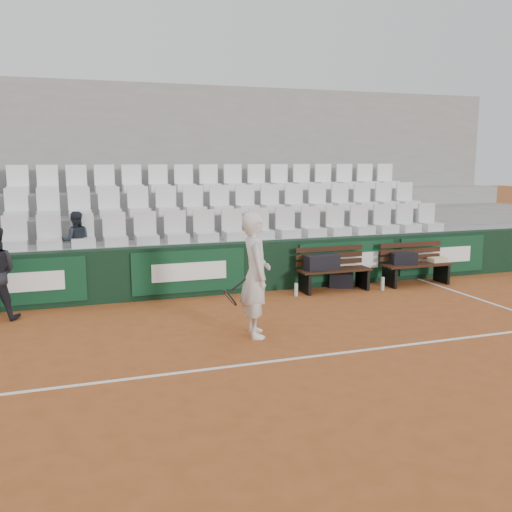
{
  "coord_description": "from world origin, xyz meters",
  "views": [
    {
      "loc": [
        -2.5,
        -6.74,
        2.65
      ],
      "look_at": [
        0.67,
        2.4,
        1.0
      ],
      "focal_mm": 40.0,
      "sensor_mm": 36.0,
      "label": 1
    }
  ],
  "objects": [
    {
      "name": "bench_right",
      "position": [
        4.62,
        3.4,
        0.23
      ],
      "size": [
        1.5,
        0.56,
        0.45
      ],
      "primitive_type": "cube",
      "color": "#361A10",
      "rests_on": "ground"
    },
    {
      "name": "seat_row_front",
      "position": [
        0.0,
        4.45,
        1.31
      ],
      "size": [
        11.9,
        0.44,
        0.63
      ],
      "primitive_type": "cube",
      "color": "silver",
      "rests_on": "grandstand_tier_front"
    },
    {
      "name": "sports_bag_ground",
      "position": [
        2.99,
        3.69,
        0.15
      ],
      "size": [
        0.57,
        0.47,
        0.3
      ],
      "primitive_type": "cube",
      "rotation": [
        0.0,
        0.0,
        -0.41
      ],
      "color": "black",
      "rests_on": "ground"
    },
    {
      "name": "back_barrier",
      "position": [
        0.07,
        3.99,
        0.5
      ],
      "size": [
        18.0,
        0.34,
        1.0
      ],
      "color": "black",
      "rests_on": "ground"
    },
    {
      "name": "grandstand_tier_back",
      "position": [
        0.0,
        6.53,
        0.95
      ],
      "size": [
        18.0,
        0.95,
        1.9
      ],
      "primitive_type": "cube",
      "color": "#979795",
      "rests_on": "ground"
    },
    {
      "name": "bench_left",
      "position": [
        2.71,
        3.44,
        0.23
      ],
      "size": [
        1.5,
        0.56,
        0.45
      ],
      "primitive_type": "cube",
      "color": "black",
      "rests_on": "ground"
    },
    {
      "name": "spectator_c",
      "position": [
        -2.23,
        4.5,
        1.56
      ],
      "size": [
        0.56,
        0.45,
        1.13
      ],
      "primitive_type": "imported",
      "rotation": [
        0.0,
        0.0,
        3.11
      ],
      "color": "#1F252F",
      "rests_on": "grandstand_tier_front"
    },
    {
      "name": "court_baseline",
      "position": [
        0.0,
        0.0,
        0.0
      ],
      "size": [
        18.0,
        0.06,
        0.01
      ],
      "primitive_type": "cube",
      "color": "white",
      "rests_on": "ground"
    },
    {
      "name": "towel",
      "position": [
        5.17,
        3.44,
        0.5
      ],
      "size": [
        0.36,
        0.27,
        0.1
      ],
      "primitive_type": "cube",
      "rotation": [
        0.0,
        0.0,
        0.05
      ],
      "color": "beige",
      "rests_on": "bench_right"
    },
    {
      "name": "grandstand_tier_front",
      "position": [
        0.0,
        4.62,
        0.5
      ],
      "size": [
        18.0,
        0.95,
        1.0
      ],
      "primitive_type": "cube",
      "color": "gray",
      "rests_on": "ground"
    },
    {
      "name": "sports_bag_right",
      "position": [
        4.34,
        3.45,
        0.57
      ],
      "size": [
        0.56,
        0.34,
        0.24
      ],
      "primitive_type": "cube",
      "rotation": [
        0.0,
        0.0,
        -0.19
      ],
      "color": "black",
      "rests_on": "bench_right"
    },
    {
      "name": "seat_row_mid",
      "position": [
        0.0,
        5.4,
        1.77
      ],
      "size": [
        11.9,
        0.44,
        0.63
      ],
      "primitive_type": "cube",
      "color": "white",
      "rests_on": "grandstand_tier_mid"
    },
    {
      "name": "ground",
      "position": [
        0.0,
        0.0,
        0.0
      ],
      "size": [
        80.0,
        80.0,
        0.0
      ],
      "primitive_type": "plane",
      "color": "#A15024",
      "rests_on": "ground"
    },
    {
      "name": "water_bottle_near",
      "position": [
        1.8,
        3.28,
        0.13
      ],
      "size": [
        0.07,
        0.07,
        0.26
      ],
      "primitive_type": "cylinder",
      "color": "silver",
      "rests_on": "ground"
    },
    {
      "name": "grandstand_tier_mid",
      "position": [
        0.0,
        5.58,
        0.72
      ],
      "size": [
        18.0,
        0.95,
        1.45
      ],
      "primitive_type": "cube",
      "color": "gray",
      "rests_on": "ground"
    },
    {
      "name": "seat_row_back",
      "position": [
        0.0,
        6.35,
        2.21
      ],
      "size": [
        11.9,
        0.44,
        0.63
      ],
      "primitive_type": "cube",
      "color": "white",
      "rests_on": "grandstand_tier_back"
    },
    {
      "name": "water_bottle_far",
      "position": [
        3.67,
        3.16,
        0.14
      ],
      "size": [
        0.08,
        0.08,
        0.27
      ],
      "primitive_type": "cylinder",
      "color": "#AFC1C7",
      "rests_on": "ground"
    },
    {
      "name": "sports_bag_left",
      "position": [
        2.44,
        3.48,
        0.6
      ],
      "size": [
        0.7,
        0.32,
        0.29
      ],
      "primitive_type": "cube",
      "rotation": [
        0.0,
        0.0,
        0.04
      ],
      "color": "black",
      "rests_on": "bench_left"
    },
    {
      "name": "grandstand_rear_wall",
      "position": [
        0.0,
        7.15,
        2.2
      ],
      "size": [
        18.0,
        0.3,
        4.4
      ],
      "primitive_type": "cube",
      "color": "gray",
      "rests_on": "ground"
    },
    {
      "name": "tennis_player",
      "position": [
        0.22,
        1.15,
        0.94
      ],
      "size": [
        0.77,
        0.75,
        1.88
      ],
      "color": "silver",
      "rests_on": "ground"
    }
  ]
}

